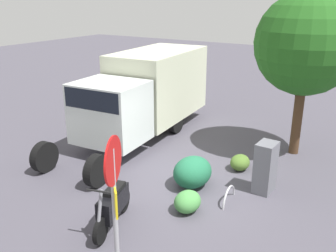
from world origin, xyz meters
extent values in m
plane|color=#494651|center=(0.00, 0.00, 0.00)|extent=(60.00, 60.00, 0.00)
cylinder|color=black|center=(-3.32, -4.16, 0.45)|extent=(0.92, 0.32, 0.90)
cylinder|color=black|center=(-3.46, -2.27, 0.45)|extent=(0.92, 0.32, 0.90)
cylinder|color=black|center=(1.33, -3.82, 0.45)|extent=(0.92, 0.32, 0.90)
cylinder|color=black|center=(1.19, -1.92, 0.45)|extent=(0.92, 0.32, 0.90)
cube|color=beige|center=(-3.79, -3.25, 1.69)|extent=(4.31, 2.50, 2.48)
cube|color=silver|center=(-0.72, -3.02, 1.40)|extent=(1.95, 2.23, 1.90)
cube|color=black|center=(-0.72, -3.02, 2.00)|extent=(1.96, 2.07, 0.60)
cylinder|color=black|center=(2.98, -0.20, 0.28)|extent=(0.57, 0.26, 0.56)
cylinder|color=black|center=(1.78, -0.56, 0.28)|extent=(0.57, 0.26, 0.56)
cube|color=black|center=(2.34, -0.39, 0.56)|extent=(1.15, 0.62, 0.48)
cube|color=black|center=(2.24, -0.42, 0.83)|extent=(0.69, 0.45, 0.12)
cylinder|color=slate|center=(2.94, -0.22, 0.83)|extent=(0.29, 0.15, 0.69)
cylinder|color=black|center=(2.94, -0.22, 1.18)|extent=(0.19, 0.54, 0.04)
cylinder|color=#9E9EA3|center=(3.95, 1.08, 1.38)|extent=(0.08, 0.08, 2.75)
cylinder|color=red|center=(3.95, 1.10, 2.56)|extent=(0.71, 0.32, 0.76)
cube|color=yellow|center=(3.95, 1.10, 1.92)|extent=(0.33, 0.33, 0.44)
cylinder|color=#47301E|center=(-3.88, 1.95, 1.21)|extent=(0.30, 0.30, 2.42)
sphere|color=#215B1A|center=(-3.88, 1.95, 3.50)|extent=(3.08, 3.08, 3.08)
cube|color=slate|center=(-0.91, 1.94, 0.68)|extent=(0.63, 0.48, 1.35)
torus|color=#B7B7BC|center=(0.08, 1.39, 0.00)|extent=(0.85, 0.11, 0.85)
ellipsoid|color=#4D6F2A|center=(-1.77, 0.94, 0.23)|extent=(0.67, 0.55, 0.46)
ellipsoid|color=#468B44|center=(0.99, 0.72, 0.25)|extent=(0.74, 0.60, 0.50)
ellipsoid|color=#1F6341|center=(-0.17, 0.22, 0.41)|extent=(1.19, 0.97, 0.81)
camera|label=1|loc=(7.69, 4.39, 4.84)|focal=39.57mm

